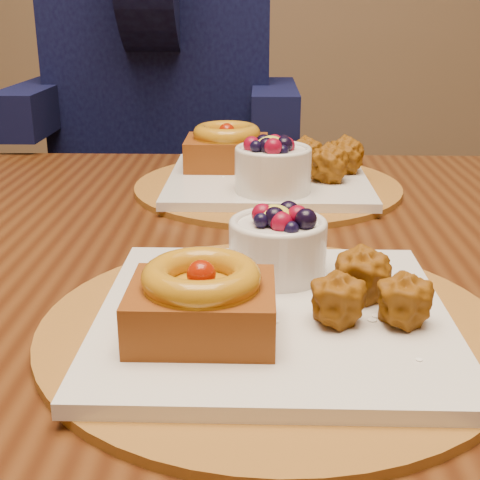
# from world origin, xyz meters

# --- Properties ---
(dining_table) EXTENTS (1.60, 0.90, 0.76)m
(dining_table) POSITION_xyz_m (0.09, 0.08, 0.68)
(dining_table) COLOR #361809
(dining_table) RESTS_ON ground
(place_setting_near) EXTENTS (0.38, 0.38, 0.09)m
(place_setting_near) POSITION_xyz_m (0.08, -0.14, 0.78)
(place_setting_near) COLOR brown
(place_setting_near) RESTS_ON dining_table
(place_setting_far) EXTENTS (0.38, 0.38, 0.09)m
(place_setting_far) POSITION_xyz_m (0.08, 0.29, 0.78)
(place_setting_far) COLOR brown
(place_setting_far) RESTS_ON dining_table
(chair_far) EXTENTS (0.60, 0.60, 0.96)m
(chair_far) POSITION_xyz_m (-0.13, 0.86, 0.53)
(chair_far) COLOR black
(chair_far) RESTS_ON ground
(diner) EXTENTS (0.54, 0.52, 0.89)m
(diner) POSITION_xyz_m (-0.13, 0.78, 0.95)
(diner) COLOR black
(diner) RESTS_ON ground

